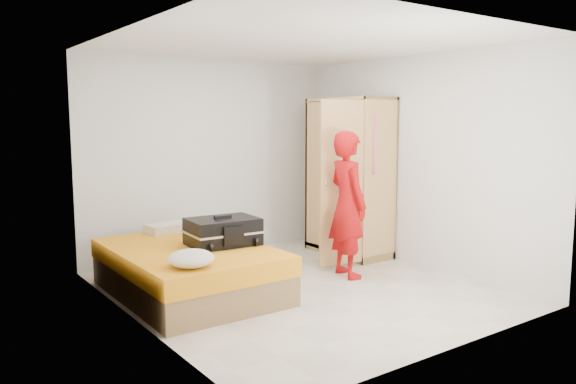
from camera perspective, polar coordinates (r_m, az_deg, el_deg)
room at (r=5.91m, az=1.25°, el=2.37°), size 4.00×4.02×2.60m
bed at (r=6.00m, az=-9.97°, el=-7.84°), size 1.42×2.02×0.50m
wardrobe at (r=7.53m, az=6.15°, el=1.09°), size 1.16×1.20×2.10m
person at (r=6.50m, az=6.08°, el=-1.26°), size 0.51×0.68×1.69m
suitcase at (r=5.97m, az=-6.63°, el=-4.02°), size 0.77×0.59×0.31m
round_cushion at (r=5.14m, az=-9.79°, el=-6.67°), size 0.42×0.42×0.16m
pillow at (r=6.76m, az=-11.77°, el=-3.55°), size 0.60×0.35×0.10m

